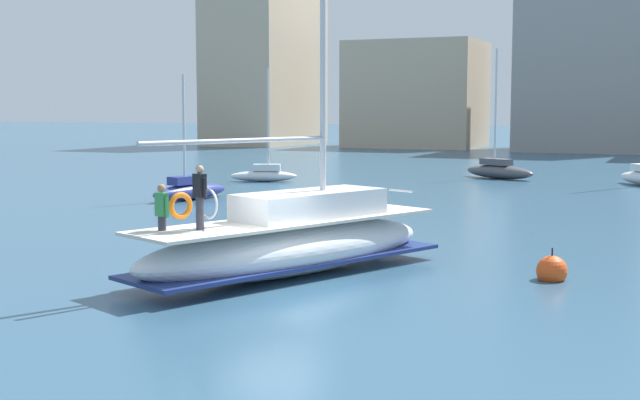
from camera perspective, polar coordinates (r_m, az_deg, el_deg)
ground_plane at (r=21.33m, az=-3.02°, el=-5.82°), size 400.00×400.00×0.00m
main_sailboat at (r=22.87m, az=-1.86°, el=-2.71°), size 6.01×9.77×12.14m
moored_sloop_far at (r=55.16m, az=11.75°, el=1.99°), size 5.17×3.59×8.10m
moored_catamaran at (r=41.98m, az=-8.62°, el=0.70°), size 2.15×4.89×6.00m
moored_cutter_left at (r=51.95m, az=-3.72°, el=1.76°), size 4.09×2.41×6.77m
mooring_buoy at (r=22.99m, az=15.09°, el=-4.55°), size 0.80×0.80×1.00m
waterfront_buildings at (r=94.42m, az=16.82°, el=8.67°), size 85.92×17.57×22.12m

